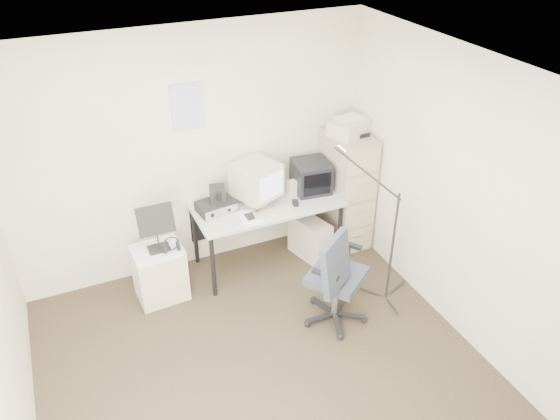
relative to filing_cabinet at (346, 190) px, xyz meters
name	(u,v)px	position (x,y,z in m)	size (l,w,h in m)	color
floor	(267,375)	(-1.58, -1.48, -0.66)	(3.60, 3.60, 0.01)	#2D2414
ceiling	(262,86)	(-1.58, -1.48, 1.85)	(3.60, 3.60, 0.01)	white
wall_back	(193,154)	(-1.58, 0.32, 0.60)	(3.60, 0.02, 2.50)	white
wall_right	(463,202)	(0.22, -1.48, 0.60)	(0.02, 3.60, 2.50)	white
wall_calendar	(187,106)	(-1.60, 0.31, 1.10)	(0.30, 0.02, 0.44)	white
filing_cabinet	(346,190)	(0.00, 0.00, 0.00)	(0.40, 0.60, 1.30)	#A39686
printer	(350,127)	(0.00, 0.01, 0.73)	(0.42, 0.28, 0.16)	#B4A890
desk	(267,233)	(-0.95, -0.03, -0.29)	(1.50, 0.70, 0.73)	#B3B4AA
crt_monitor	(256,183)	(-1.04, 0.04, 0.29)	(0.39, 0.41, 0.43)	#B4A890
crt_tv	(311,176)	(-0.42, 0.04, 0.24)	(0.35, 0.37, 0.32)	black
desk_speaker	(292,188)	(-0.64, 0.02, 0.16)	(0.09, 0.09, 0.16)	beige
keyboard	(274,213)	(-0.97, -0.26, 0.09)	(0.44, 0.16, 0.02)	#B4A890
mouse	(295,203)	(-0.70, -0.17, 0.10)	(0.06, 0.11, 0.03)	black
radio_receiver	(216,206)	(-1.47, 0.04, 0.13)	(0.36, 0.26, 0.10)	black
radio_speaker	(218,193)	(-1.43, 0.07, 0.26)	(0.15, 0.14, 0.15)	black
papers	(250,218)	(-1.22, -0.23, 0.09)	(0.19, 0.26, 0.02)	white
pc_tower	(310,238)	(-0.50, -0.13, -0.42)	(0.22, 0.49, 0.46)	#B4A890
office_chair	(337,274)	(-0.73, -1.11, -0.13)	(0.60, 0.60, 1.05)	#383E4C
side_cart	(160,273)	(-2.13, -0.13, -0.36)	(0.46, 0.37, 0.58)	white
music_stand	(156,227)	(-2.11, -0.15, 0.17)	(0.33, 0.18, 0.49)	black
headphones	(171,246)	(-2.00, -0.23, -0.02)	(0.17, 0.17, 0.03)	black
mic_stand	(394,232)	(-0.11, -1.06, 0.12)	(0.02, 0.02, 1.55)	black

